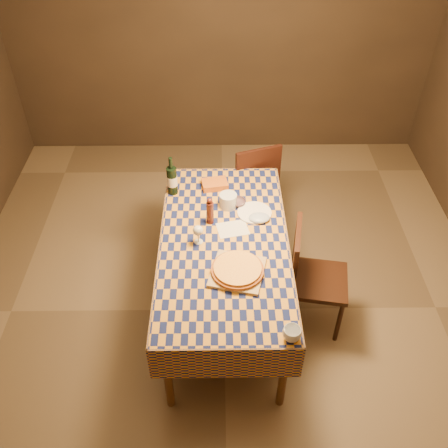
# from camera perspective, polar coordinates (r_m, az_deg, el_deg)

# --- Properties ---
(room) EXTENTS (5.00, 5.10, 2.70)m
(room) POSITION_cam_1_polar(r_m,az_deg,el_deg) (3.24, 0.01, 5.37)
(room) COLOR brown
(room) RESTS_ON ground
(dining_table) EXTENTS (0.94, 1.84, 0.77)m
(dining_table) POSITION_cam_1_polar(r_m,az_deg,el_deg) (3.67, 0.01, -2.93)
(dining_table) COLOR brown
(dining_table) RESTS_ON ground
(cutting_board) EXTENTS (0.42, 0.42, 0.02)m
(cutting_board) POSITION_cam_1_polar(r_m,az_deg,el_deg) (3.40, 1.54, -5.50)
(cutting_board) COLOR tan
(cutting_board) RESTS_ON dining_table
(pizza) EXTENTS (0.45, 0.45, 0.04)m
(pizza) POSITION_cam_1_polar(r_m,az_deg,el_deg) (3.37, 1.55, -5.18)
(pizza) COLOR #974919
(pizza) RESTS_ON cutting_board
(pepper_mill) EXTENTS (0.06, 0.06, 0.23)m
(pepper_mill) POSITION_cam_1_polar(r_m,az_deg,el_deg) (3.71, -1.61, 1.45)
(pepper_mill) COLOR #451710
(pepper_mill) RESTS_ON dining_table
(bowl) EXTENTS (0.15, 0.15, 0.04)m
(bowl) POSITION_cam_1_polar(r_m,az_deg,el_deg) (3.93, 1.55, 2.48)
(bowl) COLOR #583F4A
(bowl) RESTS_ON dining_table
(wine_glass) EXTENTS (0.08, 0.08, 0.15)m
(wine_glass) POSITION_cam_1_polar(r_m,az_deg,el_deg) (3.55, -2.99, -0.82)
(wine_glass) COLOR silver
(wine_glass) RESTS_ON dining_table
(wine_bottle) EXTENTS (0.11, 0.11, 0.33)m
(wine_bottle) POSITION_cam_1_polar(r_m,az_deg,el_deg) (4.01, -5.96, 5.03)
(wine_bottle) COLOR black
(wine_bottle) RESTS_ON dining_table
(deli_tub) EXTENTS (0.14, 0.14, 0.11)m
(deli_tub) POSITION_cam_1_polar(r_m,az_deg,el_deg) (3.89, 0.48, 2.69)
(deli_tub) COLOR silver
(deli_tub) RESTS_ON dining_table
(takeout_container) EXTENTS (0.23, 0.18, 0.05)m
(takeout_container) POSITION_cam_1_polar(r_m,az_deg,el_deg) (4.11, -1.07, 4.57)
(takeout_container) COLOR #B75918
(takeout_container) RESTS_ON dining_table
(white_plate) EXTENTS (0.28, 0.28, 0.02)m
(white_plate) POSITION_cam_1_polar(r_m,az_deg,el_deg) (3.86, 3.50, 1.29)
(white_plate) COLOR white
(white_plate) RESTS_ON dining_table
(tumbler) EXTENTS (0.13, 0.13, 0.09)m
(tumbler) POSITION_cam_1_polar(r_m,az_deg,el_deg) (3.06, 7.77, -12.34)
(tumbler) COLOR white
(tumbler) RESTS_ON dining_table
(flour_patch) EXTENTS (0.26, 0.22, 0.00)m
(flour_patch) POSITION_cam_1_polar(r_m,az_deg,el_deg) (3.72, 1.00, -0.56)
(flour_patch) COLOR silver
(flour_patch) RESTS_ON dining_table
(flour_bag) EXTENTS (0.17, 0.13, 0.05)m
(flour_bag) POSITION_cam_1_polar(r_m,az_deg,el_deg) (3.79, 4.05, 0.71)
(flour_bag) COLOR #A2B5CF
(flour_bag) RESTS_ON dining_table
(chair_far) EXTENTS (0.54, 0.54, 0.93)m
(chair_far) POSITION_cam_1_polar(r_m,az_deg,el_deg) (4.62, 3.26, 5.02)
(chair_far) COLOR black
(chair_far) RESTS_ON ground
(chair_right) EXTENTS (0.49, 0.49, 0.93)m
(chair_right) POSITION_cam_1_polar(r_m,az_deg,el_deg) (3.79, 9.69, -5.52)
(chair_right) COLOR black
(chair_right) RESTS_ON ground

